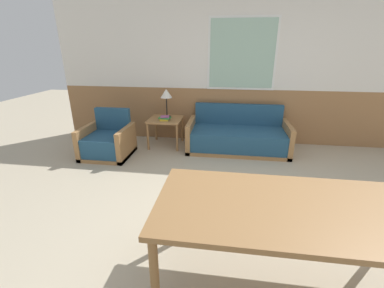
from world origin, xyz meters
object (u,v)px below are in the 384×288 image
object	(u,v)px
side_table	(165,122)
armchair	(108,142)
dining_table	(289,214)
table_lamp	(166,95)
couch	(238,137)

from	to	relation	value
side_table	armchair	bearing A→B (deg)	-144.68
side_table	dining_table	size ratio (longest dim) A/B	0.32
table_lamp	dining_table	world-z (taller)	table_lamp
couch	dining_table	bearing A→B (deg)	-84.77
table_lamp	dining_table	xyz separation A→B (m)	(1.59, -2.99, -0.26)
dining_table	table_lamp	bearing A→B (deg)	117.90
couch	table_lamp	world-z (taller)	table_lamp
table_lamp	dining_table	bearing A→B (deg)	-62.10
armchair	couch	bearing A→B (deg)	7.48
couch	side_table	bearing A→B (deg)	178.44
table_lamp	couch	bearing A→B (deg)	-6.06
dining_table	couch	bearing A→B (deg)	95.23
armchair	side_table	world-z (taller)	armchair
armchair	side_table	bearing A→B (deg)	28.06
couch	table_lamp	distance (m)	1.50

